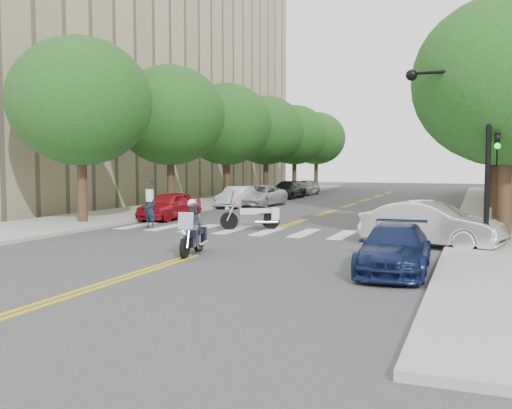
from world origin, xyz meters
The scene contains 27 objects.
ground centered at (0.00, 0.00, 0.00)m, with size 140.00×140.00×0.00m, color #38383A.
sidewalk_left centered at (-9.50, 22.00, 0.07)m, with size 5.00×60.00×0.15m, color #9E9991.
sidewalk_right centered at (9.50, 22.00, 0.07)m, with size 5.00×60.00×0.15m, color #9E9991.
building_left centered at (-26.00, 26.00, 12.00)m, with size 26.00×44.00×24.00m, color tan.
tree_l_0 centered at (-8.80, 6.00, 5.55)m, with size 6.40×6.40×8.45m.
tree_l_1 centered at (-8.80, 14.00, 5.55)m, with size 6.40×6.40×8.45m.
tree_l_2 centered at (-8.80, 22.00, 5.55)m, with size 6.40×6.40×8.45m.
tree_l_3 centered at (-8.80, 30.00, 5.55)m, with size 6.40×6.40×8.45m.
tree_l_4 centered at (-8.80, 38.00, 5.55)m, with size 6.40×6.40×8.45m.
tree_l_5 centered at (-8.80, 46.00, 5.55)m, with size 6.40×6.40×8.45m.
tree_r_0 centered at (8.80, 6.00, 5.55)m, with size 6.40×6.40×8.45m.
tree_r_1 centered at (8.80, 14.00, 5.55)m, with size 6.40×6.40×8.45m.
tree_r_2 centered at (8.80, 22.00, 5.55)m, with size 6.40×6.40×8.45m.
tree_r_3 centered at (8.80, 30.00, 5.55)m, with size 6.40×6.40×8.45m.
tree_r_4 centered at (8.80, 38.00, 5.55)m, with size 6.40×6.40×8.45m.
tree_r_5 centered at (8.80, 46.00, 5.55)m, with size 6.40×6.40×8.45m.
traffic_signal_pole centered at (7.72, 3.50, 3.72)m, with size 2.82×0.42×6.00m.
motorcycle_police centered at (-0.14, 0.20, 0.76)m, with size 0.79×2.08×1.70m.
motorcycle_parked centered at (-0.77, 7.04, 0.57)m, with size 2.31×1.49×1.63m.
officer_standing centered at (-5.13, 5.78, 0.81)m, with size 0.59×0.39×1.61m, color #151F30.
convertible centered at (6.50, 4.50, 0.76)m, with size 1.60×4.59×1.51m, color silver.
sedan_blue centered at (6.00, -0.50, 0.61)m, with size 1.70×4.19×1.22m, color #0F193E.
parked_car_a centered at (-6.30, 9.50, 0.69)m, with size 1.63×4.05×1.38m, color #A8111E.
parked_car_b centered at (-6.30, 18.00, 0.66)m, with size 1.40×4.03×1.33m, color white.
parked_car_c centered at (-5.35, 19.50, 0.68)m, with size 2.26×4.90×1.36m, color #B5B7BD.
parked_car_d centered at (-6.30, 28.26, 0.69)m, with size 1.94×4.76×1.38m, color black.
parked_car_e centered at (-6.30, 33.61, 0.70)m, with size 1.64×4.09×1.39m, color #ACACB1.
Camera 1 is at (7.94, -15.20, 2.77)m, focal length 40.00 mm.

